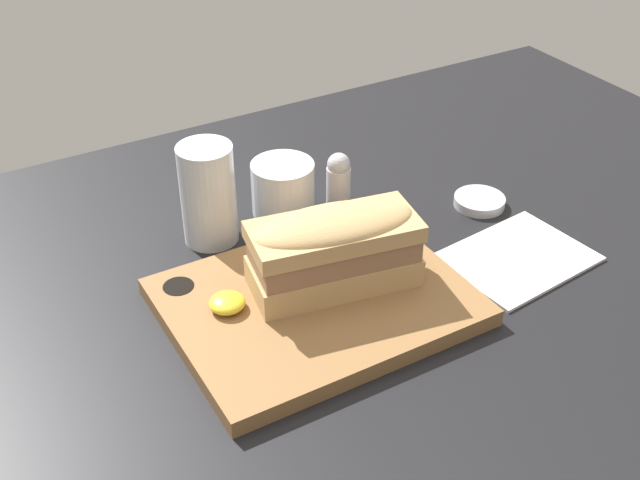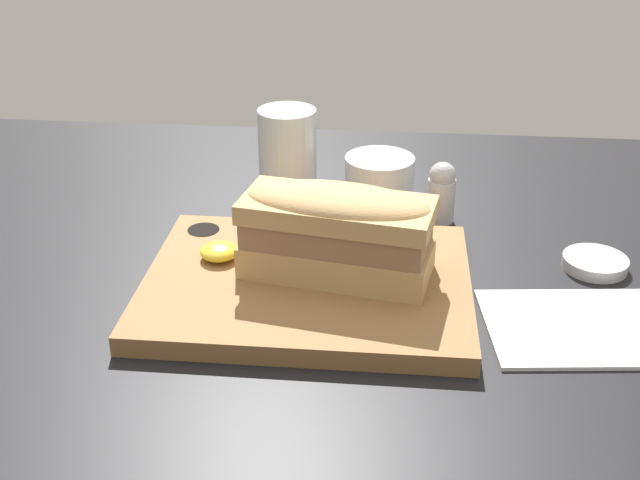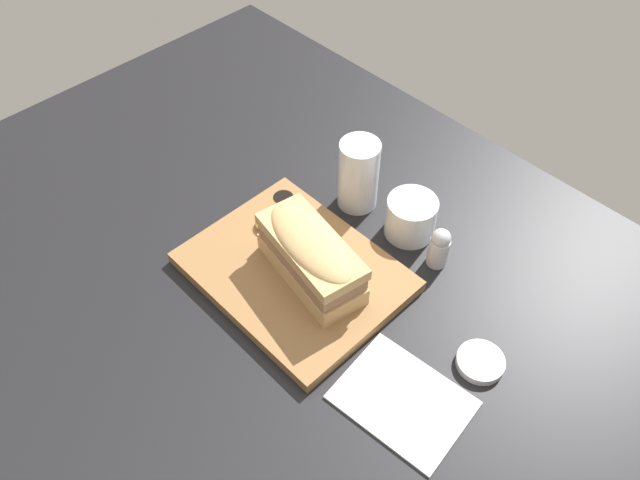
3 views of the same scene
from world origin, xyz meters
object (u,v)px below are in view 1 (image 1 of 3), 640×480
at_px(serving_board, 315,302).
at_px(sandwich, 334,246).
at_px(napkin, 514,256).
at_px(water_glass, 209,200).
at_px(wine_glass, 283,190).
at_px(condiment_dish, 479,201).
at_px(salt_shaker, 339,178).

height_order(serving_board, sandwich, sandwich).
bearing_deg(napkin, water_glass, 143.59).
height_order(wine_glass, condiment_dish, wine_glass).
height_order(sandwich, condiment_dish, sandwich).
bearing_deg(sandwich, wine_glass, 79.21).
height_order(napkin, condiment_dish, condiment_dish).
height_order(sandwich, water_glass, water_glass).
bearing_deg(sandwich, napkin, -10.97).
xyz_separation_m(sandwich, condiment_dish, (0.27, 0.07, -0.06)).
distance_m(sandwich, water_glass, 0.19).
bearing_deg(wine_glass, napkin, -50.41).
relative_size(napkin, salt_shaker, 2.49).
distance_m(water_glass, salt_shaker, 0.18).
distance_m(water_glass, napkin, 0.37).
distance_m(serving_board, sandwich, 0.07).
height_order(serving_board, condiment_dish, serving_board).
relative_size(water_glass, salt_shaker, 1.74).
bearing_deg(water_glass, salt_shaker, -2.22).
bearing_deg(wine_glass, serving_board, -108.20).
relative_size(water_glass, napkin, 0.70).
bearing_deg(salt_shaker, wine_glass, 165.80).
xyz_separation_m(water_glass, salt_shaker, (0.18, -0.01, -0.02)).
bearing_deg(condiment_dish, serving_board, -165.12).
bearing_deg(condiment_dish, sandwich, -165.36).
bearing_deg(salt_shaker, water_glass, 177.78).
height_order(serving_board, salt_shaker, salt_shaker).
distance_m(wine_glass, condiment_dish, 0.26).
xyz_separation_m(wine_glass, napkin, (0.19, -0.23, -0.03)).
bearing_deg(salt_shaker, condiment_dish, -32.27).
relative_size(serving_board, salt_shaker, 4.36).
distance_m(wine_glass, napkin, 0.30).
xyz_separation_m(salt_shaker, condiment_dish, (0.16, -0.10, -0.03)).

